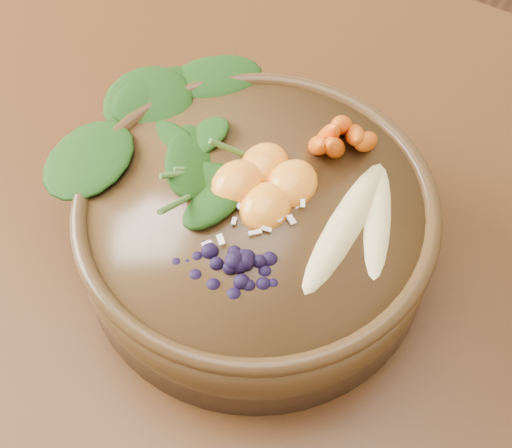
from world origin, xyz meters
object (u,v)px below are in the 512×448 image
object	(u,v)px
dining_table	(58,185)
carrot_cluster	(346,111)
banana_halves	(364,212)
blueberry_pile	(237,251)
mandarin_cluster	(265,173)
stoneware_bowl	(256,230)
kale_heap	(223,118)

from	to	relation	value
dining_table	carrot_cluster	size ratio (longest dim) A/B	18.50
banana_halves	blueberry_pile	xyz separation A→B (m)	(-0.07, -0.09, 0.01)
mandarin_cluster	stoneware_bowl	bearing A→B (deg)	-81.73
carrot_cluster	stoneware_bowl	bearing A→B (deg)	-123.69
carrot_cluster	mandarin_cluster	size ratio (longest dim) A/B	0.87
carrot_cluster	banana_halves	distance (m)	0.09
carrot_cluster	blueberry_pile	distance (m)	0.16
dining_table	carrot_cluster	world-z (taller)	carrot_cluster
mandarin_cluster	blueberry_pile	xyz separation A→B (m)	(0.02, -0.08, 0.00)
kale_heap	carrot_cluster	size ratio (longest dim) A/B	2.38
carrot_cluster	mandarin_cluster	bearing A→B (deg)	-129.81
stoneware_bowl	carrot_cluster	distance (m)	0.13
mandarin_cluster	blueberry_pile	distance (m)	0.08
dining_table	mandarin_cluster	distance (m)	0.34
banana_halves	mandarin_cluster	xyz separation A→B (m)	(-0.09, -0.01, 0.00)
dining_table	blueberry_pile	world-z (taller)	blueberry_pile
carrot_cluster	banana_halves	bearing A→B (deg)	-66.94
dining_table	stoneware_bowl	distance (m)	0.31
banana_halves	blueberry_pile	distance (m)	0.11
kale_heap	mandarin_cluster	world-z (taller)	kale_heap
kale_heap	banana_halves	distance (m)	0.15
kale_heap	banana_halves	xyz separation A→B (m)	(0.15, -0.02, -0.01)
stoneware_bowl	kale_heap	xyz separation A→B (m)	(-0.06, 0.05, 0.07)
carrot_cluster	kale_heap	bearing A→B (deg)	-169.49
dining_table	kale_heap	bearing A→B (deg)	8.68
dining_table	banana_halves	world-z (taller)	banana_halves
dining_table	blueberry_pile	size ratio (longest dim) A/B	11.04
stoneware_bowl	kale_heap	world-z (taller)	kale_heap
stoneware_bowl	carrot_cluster	xyz separation A→B (m)	(0.03, 0.10, 0.09)
carrot_cluster	dining_table	bearing A→B (deg)	179.39
mandarin_cluster	blueberry_pile	size ratio (longest dim) A/B	0.69
banana_halves	mandarin_cluster	size ratio (longest dim) A/B	1.82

